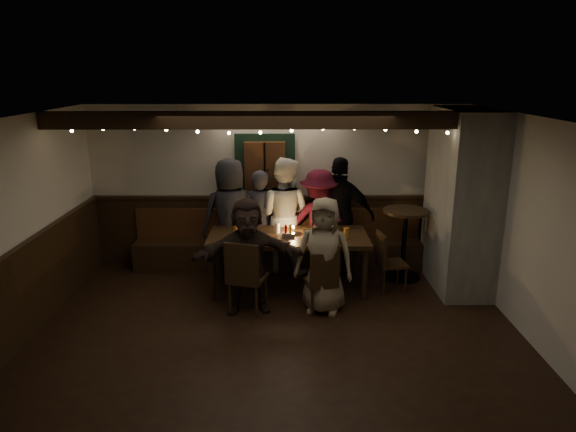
{
  "coord_description": "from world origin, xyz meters",
  "views": [
    {
      "loc": [
        0.11,
        -5.61,
        3.1
      ],
      "look_at": [
        0.16,
        1.6,
        1.05
      ],
      "focal_mm": 32.0,
      "sensor_mm": 36.0,
      "label": 1
    }
  ],
  "objects_px": {
    "person_a": "(231,216)",
    "person_g": "(324,256)",
    "chair_near_right": "(322,279)",
    "person_d": "(319,222)",
    "person_b": "(260,221)",
    "person_c": "(284,215)",
    "person_e": "(340,215)",
    "chair_near_left": "(245,274)",
    "dining_table": "(288,240)",
    "person_f": "(248,256)",
    "high_top": "(405,235)",
    "chair_end": "(387,258)"
  },
  "relations": [
    {
      "from": "person_a",
      "to": "person_g",
      "type": "bearing_deg",
      "value": 114.56
    },
    {
      "from": "chair_near_left",
      "to": "person_d",
      "type": "xyz_separation_m",
      "value": [
        1.05,
        1.48,
        0.26
      ]
    },
    {
      "from": "person_e",
      "to": "dining_table",
      "type": "bearing_deg",
      "value": 56.04
    },
    {
      "from": "dining_table",
      "to": "person_f",
      "type": "relative_size",
      "value": 1.48
    },
    {
      "from": "person_a",
      "to": "person_f",
      "type": "distance_m",
      "value": 1.45
    },
    {
      "from": "person_c",
      "to": "person_a",
      "type": "bearing_deg",
      "value": 26.72
    },
    {
      "from": "high_top",
      "to": "person_c",
      "type": "height_order",
      "value": "person_c"
    },
    {
      "from": "dining_table",
      "to": "high_top",
      "type": "xyz_separation_m",
      "value": [
        1.78,
        0.4,
        -0.06
      ]
    },
    {
      "from": "person_a",
      "to": "person_g",
      "type": "relative_size",
      "value": 1.17
    },
    {
      "from": "dining_table",
      "to": "chair_near_right",
      "type": "bearing_deg",
      "value": -61.2
    },
    {
      "from": "chair_near_left",
      "to": "person_b",
      "type": "height_order",
      "value": "person_b"
    },
    {
      "from": "chair_near_right",
      "to": "person_g",
      "type": "bearing_deg",
      "value": 76.29
    },
    {
      "from": "dining_table",
      "to": "person_g",
      "type": "height_order",
      "value": "person_g"
    },
    {
      "from": "person_c",
      "to": "person_g",
      "type": "distance_m",
      "value": 1.57
    },
    {
      "from": "person_b",
      "to": "person_f",
      "type": "relative_size",
      "value": 1.06
    },
    {
      "from": "chair_near_left",
      "to": "chair_end",
      "type": "xyz_separation_m",
      "value": [
        1.99,
        0.75,
        -0.07
      ]
    },
    {
      "from": "high_top",
      "to": "person_a",
      "type": "xyz_separation_m",
      "value": [
        -2.67,
        0.28,
        0.22
      ]
    },
    {
      "from": "person_g",
      "to": "chair_near_right",
      "type": "bearing_deg",
      "value": -91.67
    },
    {
      "from": "person_b",
      "to": "person_c",
      "type": "relative_size",
      "value": 0.9
    },
    {
      "from": "person_d",
      "to": "person_e",
      "type": "relative_size",
      "value": 0.9
    },
    {
      "from": "dining_table",
      "to": "person_d",
      "type": "relative_size",
      "value": 1.38
    },
    {
      "from": "chair_near_left",
      "to": "person_b",
      "type": "distance_m",
      "value": 1.59
    },
    {
      "from": "person_e",
      "to": "person_a",
      "type": "bearing_deg",
      "value": 16.26
    },
    {
      "from": "chair_end",
      "to": "high_top",
      "type": "bearing_deg",
      "value": 53.46
    },
    {
      "from": "person_a",
      "to": "person_e",
      "type": "distance_m",
      "value": 1.71
    },
    {
      "from": "chair_near_left",
      "to": "chair_near_right",
      "type": "bearing_deg",
      "value": 1.26
    },
    {
      "from": "chair_near_right",
      "to": "person_e",
      "type": "distance_m",
      "value": 1.6
    },
    {
      "from": "chair_near_right",
      "to": "person_d",
      "type": "relative_size",
      "value": 0.52
    },
    {
      "from": "person_b",
      "to": "person_g",
      "type": "xyz_separation_m",
      "value": [
        0.89,
        -1.47,
        -0.04
      ]
    },
    {
      "from": "dining_table",
      "to": "chair_near_left",
      "type": "bearing_deg",
      "value": -124.19
    },
    {
      "from": "high_top",
      "to": "person_e",
      "type": "relative_size",
      "value": 0.59
    },
    {
      "from": "person_c",
      "to": "person_e",
      "type": "distance_m",
      "value": 0.88
    },
    {
      "from": "chair_end",
      "to": "person_f",
      "type": "relative_size",
      "value": 0.57
    },
    {
      "from": "person_d",
      "to": "person_b",
      "type": "bearing_deg",
      "value": -2.69
    },
    {
      "from": "chair_near_left",
      "to": "person_e",
      "type": "distance_m",
      "value": 2.09
    },
    {
      "from": "chair_near_right",
      "to": "chair_near_left",
      "type": "bearing_deg",
      "value": -178.74
    },
    {
      "from": "chair_near_left",
      "to": "person_g",
      "type": "bearing_deg",
      "value": 5.31
    },
    {
      "from": "chair_end",
      "to": "person_b",
      "type": "distance_m",
      "value": 2.05
    },
    {
      "from": "dining_table",
      "to": "high_top",
      "type": "bearing_deg",
      "value": 12.62
    },
    {
      "from": "person_g",
      "to": "high_top",
      "type": "bearing_deg",
      "value": 52.79
    },
    {
      "from": "chair_near_left",
      "to": "person_d",
      "type": "distance_m",
      "value": 1.84
    },
    {
      "from": "dining_table",
      "to": "person_g",
      "type": "xyz_separation_m",
      "value": [
        0.46,
        -0.74,
        0.03
      ]
    },
    {
      "from": "dining_table",
      "to": "person_d",
      "type": "distance_m",
      "value": 0.82
    },
    {
      "from": "person_b",
      "to": "chair_near_right",
      "type": "bearing_deg",
      "value": 135.14
    },
    {
      "from": "person_c",
      "to": "person_f",
      "type": "relative_size",
      "value": 1.18
    },
    {
      "from": "person_b",
      "to": "person_e",
      "type": "xyz_separation_m",
      "value": [
        1.25,
        -0.04,
        0.1
      ]
    },
    {
      "from": "dining_table",
      "to": "high_top",
      "type": "height_order",
      "value": "high_top"
    },
    {
      "from": "person_b",
      "to": "person_e",
      "type": "distance_m",
      "value": 1.25
    },
    {
      "from": "person_d",
      "to": "person_g",
      "type": "xyz_separation_m",
      "value": [
        -0.03,
        -1.39,
        -0.05
      ]
    },
    {
      "from": "high_top",
      "to": "person_d",
      "type": "distance_m",
      "value": 1.32
    }
  ]
}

